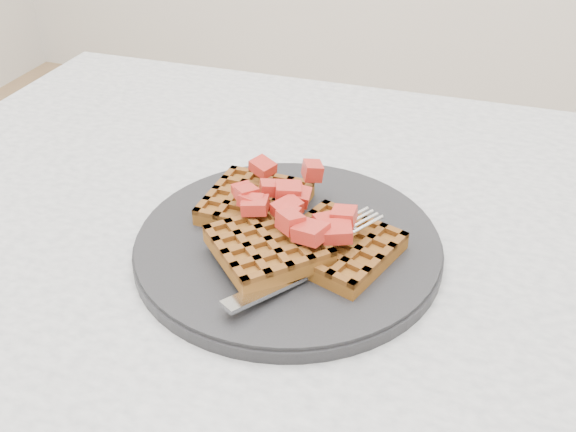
{
  "coord_description": "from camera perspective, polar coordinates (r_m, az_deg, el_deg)",
  "views": [
    {
      "loc": [
        0.04,
        -0.47,
        1.12
      ],
      "look_at": [
        -0.11,
        -0.01,
        0.79
      ],
      "focal_mm": 40.0,
      "sensor_mm": 36.0,
      "label": 1
    }
  ],
  "objects": [
    {
      "name": "table",
      "position": [
        0.67,
        9.64,
        -12.04
      ],
      "size": [
        1.2,
        0.8,
        0.75
      ],
      "color": "silver",
      "rests_on": "ground"
    },
    {
      "name": "plate",
      "position": [
        0.6,
        -0.0,
        -2.52
      ],
      "size": [
        0.29,
        0.29,
        0.02
      ],
      "primitive_type": "cylinder",
      "color": "black",
      "rests_on": "table"
    },
    {
      "name": "waffles",
      "position": [
        0.59,
        -0.1,
        -1.23
      ],
      "size": [
        0.2,
        0.18,
        0.03
      ],
      "color": "brown",
      "rests_on": "plate"
    },
    {
      "name": "strawberry_pile",
      "position": [
        0.58,
        -0.0,
        1.15
      ],
      "size": [
        0.15,
        0.15,
        0.02
      ],
      "primitive_type": null,
      "color": "#9D0B05",
      "rests_on": "waffles"
    },
    {
      "name": "fork",
      "position": [
        0.55,
        2.55,
        -4.14
      ],
      "size": [
        0.11,
        0.17,
        0.02
      ],
      "primitive_type": null,
      "rotation": [
        0.0,
        0.0,
        -0.54
      ],
      "color": "silver",
      "rests_on": "plate"
    }
  ]
}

